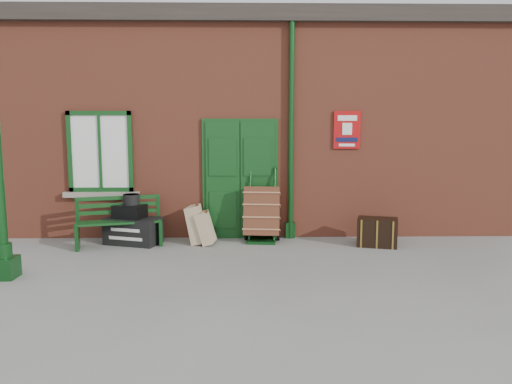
{
  "coord_description": "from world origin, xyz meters",
  "views": [
    {
      "loc": [
        -0.19,
        -7.88,
        2.14
      ],
      "look_at": [
        -0.02,
        0.6,
        1.0
      ],
      "focal_mm": 35.0,
      "sensor_mm": 36.0,
      "label": 1
    }
  ],
  "objects_px": {
    "houdini_trunk": "(133,231)",
    "bench": "(119,220)",
    "porter_trolley": "(262,213)",
    "dark_trunk": "(377,232)"
  },
  "relations": [
    {
      "from": "houdini_trunk",
      "to": "bench",
      "type": "bearing_deg",
      "value": -130.82
    },
    {
      "from": "bench",
      "to": "houdini_trunk",
      "type": "height_order",
      "value": "bench"
    },
    {
      "from": "dark_trunk",
      "to": "porter_trolley",
      "type": "bearing_deg",
      "value": -176.73
    },
    {
      "from": "bench",
      "to": "porter_trolley",
      "type": "relative_size",
      "value": 1.14
    },
    {
      "from": "houdini_trunk",
      "to": "porter_trolley",
      "type": "distance_m",
      "value": 2.37
    },
    {
      "from": "bench",
      "to": "porter_trolley",
      "type": "height_order",
      "value": "porter_trolley"
    },
    {
      "from": "porter_trolley",
      "to": "houdini_trunk",
      "type": "bearing_deg",
      "value": -169.73
    },
    {
      "from": "bench",
      "to": "dark_trunk",
      "type": "height_order",
      "value": "bench"
    },
    {
      "from": "bench",
      "to": "dark_trunk",
      "type": "bearing_deg",
      "value": -15.9
    },
    {
      "from": "houdini_trunk",
      "to": "dark_trunk",
      "type": "relative_size",
      "value": 1.38
    }
  ]
}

